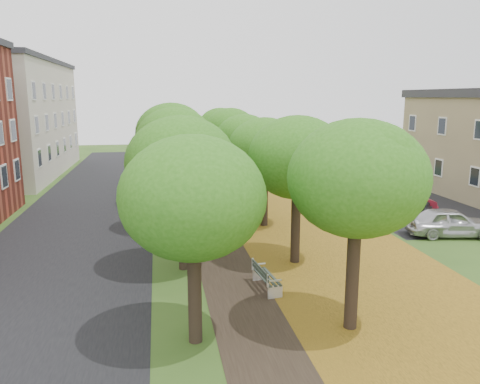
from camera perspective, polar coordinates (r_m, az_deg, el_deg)
name	(u,v)px	position (r m, az deg, el deg)	size (l,w,h in m)	color
ground	(269,334)	(14.77, 3.50, -16.95)	(120.00, 120.00, 0.00)	#2D4C19
street_asphalt	(84,220)	(28.84, -18.48, -3.21)	(8.00, 70.00, 0.01)	black
footpath	(212,214)	(28.66, -3.48, -2.71)	(3.20, 70.00, 0.01)	black
leaf_verge	(291,211)	(29.62, 6.18, -2.29)	(7.50, 70.00, 0.01)	#9A6D1C
parking_lot	(407,202)	(33.82, 19.67, -1.18)	(9.00, 16.00, 0.01)	black
tree_row_west	(173,142)	(27.75, -8.13, 6.05)	(4.23, 34.23, 6.27)	black
tree_row_east	(254,141)	(28.32, 1.68, 6.26)	(4.23, 34.23, 6.27)	black
building_cream	(0,118)	(47.72, -27.20, 8.06)	(10.30, 20.30, 10.40)	beige
bench	(265,277)	(17.67, 3.11, -10.32)	(0.76, 1.96, 0.91)	#2B362F
car_silver	(451,222)	(26.30, 24.29, -3.38)	(1.76, 4.36, 1.49)	#B8B8BD
car_red	(402,201)	(30.73, 19.14, -1.09)	(1.42, 4.06, 1.34)	maroon
car_grey	(388,199)	(30.67, 17.63, -0.87)	(2.10, 5.17, 1.50)	#2E2E33
car_white	(367,190)	(33.36, 15.22, 0.18)	(2.38, 5.17, 1.44)	silver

